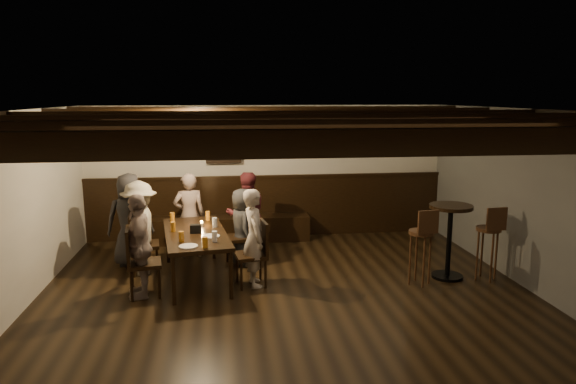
{
  "coord_description": "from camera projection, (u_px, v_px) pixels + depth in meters",
  "views": [
    {
      "loc": [
        -0.8,
        -5.74,
        2.58
      ],
      "look_at": [
        0.09,
        1.3,
        1.23
      ],
      "focal_mm": 32.0,
      "sensor_mm": 36.0,
      "label": 1
    }
  ],
  "objects": [
    {
      "name": "person_left_far",
      "position": [
        139.0,
        246.0,
        6.57
      ],
      "size": [
        0.44,
        0.84,
        1.36
      ],
      "primitive_type": "imported",
      "rotation": [
        0.0,
        0.0,
        -1.43
      ],
      "color": "gray",
      "rests_on": "floor"
    },
    {
      "name": "chair_left_far",
      "position": [
        144.0,
        275.0,
        6.65
      ],
      "size": [
        0.47,
        0.47,
        0.92
      ],
      "rotation": [
        0.0,
        0.0,
        -1.43
      ],
      "color": "black",
      "rests_on": "floor"
    },
    {
      "name": "candle",
      "position": [
        202.0,
        225.0,
        7.5
      ],
      "size": [
        0.05,
        0.05,
        0.05
      ],
      "primitive_type": "cylinder",
      "color": "beige",
      "rests_on": "dining_table"
    },
    {
      "name": "bar_stool_left",
      "position": [
        420.0,
        256.0,
        7.03
      ],
      "size": [
        0.35,
        0.37,
        1.08
      ],
      "rotation": [
        0.0,
        0.0,
        0.16
      ],
      "color": "#3A2212",
      "rests_on": "floor"
    },
    {
      "name": "pint_g",
      "position": [
        205.0,
        242.0,
        6.43
      ],
      "size": [
        0.07,
        0.07,
        0.14
      ],
      "primitive_type": "cylinder",
      "color": "#BF7219",
      "rests_on": "dining_table"
    },
    {
      "name": "plate_near",
      "position": [
        188.0,
        246.0,
        6.48
      ],
      "size": [
        0.24,
        0.24,
        0.01
      ],
      "primitive_type": "cylinder",
      "color": "white",
      "rests_on": "dining_table"
    },
    {
      "name": "condiment_caddy",
      "position": [
        196.0,
        229.0,
        7.13
      ],
      "size": [
        0.15,
        0.1,
        0.12
      ],
      "primitive_type": "cube",
      "color": "black",
      "rests_on": "dining_table"
    },
    {
      "name": "person_right_near",
      "position": [
        242.0,
        227.0,
        7.83
      ],
      "size": [
        0.46,
        0.63,
        1.19
      ],
      "primitive_type": "imported",
      "rotation": [
        0.0,
        0.0,
        1.71
      ],
      "color": "#292A2C",
      "rests_on": "floor"
    },
    {
      "name": "person_right_far",
      "position": [
        254.0,
        238.0,
        6.96
      ],
      "size": [
        0.39,
        0.53,
        1.35
      ],
      "primitive_type": "imported",
      "rotation": [
        0.0,
        0.0,
        1.71
      ],
      "color": "#B7AA9B",
      "rests_on": "floor"
    },
    {
      "name": "person_bench_right",
      "position": [
        247.0,
        214.0,
        8.27
      ],
      "size": [
        0.73,
        0.61,
        1.37
      ],
      "primitive_type": "imported",
      "rotation": [
        0.0,
        0.0,
        3.28
      ],
      "color": "maroon",
      "rests_on": "floor"
    },
    {
      "name": "pint_a",
      "position": [
        172.0,
        217.0,
        7.77
      ],
      "size": [
        0.07,
        0.07,
        0.14
      ],
      "primitive_type": "cylinder",
      "color": "#BF7219",
      "rests_on": "dining_table"
    },
    {
      "name": "pint_e",
      "position": [
        181.0,
        237.0,
        6.69
      ],
      "size": [
        0.07,
        0.07,
        0.14
      ],
      "primitive_type": "cylinder",
      "color": "#BF7219",
      "rests_on": "dining_table"
    },
    {
      "name": "pint_f",
      "position": [
        214.0,
        236.0,
        6.7
      ],
      "size": [
        0.07,
        0.07,
        0.14
      ],
      "primitive_type": "cylinder",
      "color": "silver",
      "rests_on": "dining_table"
    },
    {
      "name": "pint_d",
      "position": [
        215.0,
        222.0,
        7.44
      ],
      "size": [
        0.07,
        0.07,
        0.14
      ],
      "primitive_type": "cylinder",
      "color": "silver",
      "rests_on": "dining_table"
    },
    {
      "name": "high_top_table",
      "position": [
        450.0,
        230.0,
        7.24
      ],
      "size": [
        0.6,
        0.6,
        1.07
      ],
      "color": "black",
      "rests_on": "floor"
    },
    {
      "name": "pint_c",
      "position": [
        173.0,
        227.0,
        7.19
      ],
      "size": [
        0.07,
        0.07,
        0.14
      ],
      "primitive_type": "cylinder",
      "color": "#BF7219",
      "rests_on": "dining_table"
    },
    {
      "name": "plate_far",
      "position": [
        211.0,
        236.0,
        6.95
      ],
      "size": [
        0.24,
        0.24,
        0.01
      ],
      "primitive_type": "cylinder",
      "color": "white",
      "rests_on": "dining_table"
    },
    {
      "name": "chair_right_near",
      "position": [
        241.0,
        247.0,
        7.88
      ],
      "size": [
        0.47,
        0.47,
        0.9
      ],
      "rotation": [
        0.0,
        0.0,
        1.71
      ],
      "color": "black",
      "rests_on": "floor"
    },
    {
      "name": "room",
      "position": [
        257.0,
        192.0,
        8.1
      ],
      "size": [
        7.0,
        7.0,
        7.0
      ],
      "color": "black",
      "rests_on": "ground"
    },
    {
      "name": "bar_stool_right",
      "position": [
        487.0,
        252.0,
        7.2
      ],
      "size": [
        0.34,
        0.36,
        1.08
      ],
      "rotation": [
        0.0,
        0.0,
        0.09
      ],
      "color": "#3A2212",
      "rests_on": "floor"
    },
    {
      "name": "chair_left_near",
      "position": [
        144.0,
        255.0,
        7.5
      ],
      "size": [
        0.46,
        0.46,
        0.89
      ],
      "rotation": [
        0.0,
        0.0,
        -1.43
      ],
      "color": "black",
      "rests_on": "floor"
    },
    {
      "name": "person_left_near",
      "position": [
        140.0,
        228.0,
        7.42
      ],
      "size": [
        0.63,
        0.95,
        1.37
      ],
      "primitive_type": "imported",
      "rotation": [
        0.0,
        0.0,
        -1.43
      ],
      "color": "#9D9785",
      "rests_on": "floor"
    },
    {
      "name": "chair_right_far",
      "position": [
        252.0,
        266.0,
        7.02
      ],
      "size": [
        0.46,
        0.46,
        0.9
      ],
      "rotation": [
        0.0,
        0.0,
        1.71
      ],
      "color": "black",
      "rests_on": "floor"
    },
    {
      "name": "person_bench_left",
      "position": [
        130.0,
        219.0,
        7.8
      ],
      "size": [
        0.76,
        0.55,
        1.43
      ],
      "primitive_type": "imported",
      "rotation": [
        0.0,
        0.0,
        3.28
      ],
      "color": "#272629",
      "rests_on": "floor"
    },
    {
      "name": "dining_table",
      "position": [
        195.0,
        236.0,
        7.2
      ],
      "size": [
        1.08,
        1.93,
        0.69
      ],
      "rotation": [
        0.0,
        0.0,
        0.14
      ],
      "color": "black",
      "rests_on": "floor"
    },
    {
      "name": "pint_b",
      "position": [
        208.0,
        216.0,
        7.85
      ],
      "size": [
        0.07,
        0.07,
        0.14
      ],
      "primitive_type": "cylinder",
      "color": "#BF7219",
      "rests_on": "dining_table"
    },
    {
      "name": "person_bench_centre",
      "position": [
        189.0,
        215.0,
        8.18
      ],
      "size": [
        0.54,
        0.4,
        1.37
      ],
      "primitive_type": "imported",
      "rotation": [
        0.0,
        0.0,
        3.28
      ],
      "color": "slate",
      "rests_on": "floor"
    }
  ]
}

